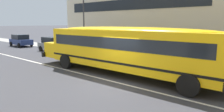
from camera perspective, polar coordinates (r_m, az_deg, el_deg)
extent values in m
plane|color=#38383D|center=(11.60, 0.95, -7.24)|extent=(400.00, 400.00, 0.00)
cube|color=gray|center=(17.81, 16.75, -1.79)|extent=(120.00, 3.00, 0.01)
cube|color=silver|center=(11.60, 0.95, -7.22)|extent=(110.00, 0.16, 0.01)
cube|color=yellow|center=(12.85, 4.01, 2.04)|extent=(11.64, 2.87, 2.32)
cube|color=yellow|center=(17.64, -13.69, 1.86)|extent=(1.73, 2.25, 1.16)
cube|color=black|center=(18.38, -15.20, 0.86)|extent=(0.26, 2.64, 0.38)
cube|color=black|center=(12.80, 4.03, 3.90)|extent=(10.95, 2.89, 0.67)
cube|color=black|center=(12.95, 3.97, -0.96)|extent=(11.66, 2.90, 0.13)
ellipsoid|color=yellow|center=(12.76, 4.07, 7.22)|extent=(11.17, 2.65, 0.38)
cylinder|color=red|center=(16.38, -3.38, 3.19)|extent=(0.47, 0.47, 0.03)
cylinder|color=black|center=(15.18, -12.62, -1.48)|extent=(1.06, 0.32, 1.05)
cylinder|color=black|center=(16.87, -5.50, -0.23)|extent=(1.06, 0.32, 1.05)
cylinder|color=black|center=(9.90, 20.35, -7.57)|extent=(1.06, 0.32, 1.05)
cylinder|color=black|center=(12.34, 24.56, -4.56)|extent=(1.06, 0.32, 1.05)
cube|color=navy|center=(31.51, -23.85, 3.64)|extent=(3.93, 1.78, 0.70)
cube|color=black|center=(31.59, -24.04, 4.86)|extent=(2.23, 1.61, 0.64)
cylinder|color=black|center=(30.72, -21.37, 3.02)|extent=(0.60, 0.19, 0.60)
cylinder|color=black|center=(30.01, -24.28, 2.70)|extent=(0.60, 0.19, 0.60)
cylinder|color=black|center=(33.06, -23.37, 3.29)|extent=(0.60, 0.19, 0.60)
cylinder|color=black|center=(32.41, -26.11, 3.00)|extent=(0.60, 0.19, 0.60)
cube|color=gray|center=(24.70, -15.84, 2.75)|extent=(3.98, 1.88, 0.70)
cube|color=black|center=(24.76, -16.11, 4.31)|extent=(2.27, 1.66, 0.64)
cylinder|color=black|center=(24.22, -12.37, 1.93)|extent=(0.61, 0.21, 0.60)
cylinder|color=black|center=(23.20, -15.63, 1.49)|extent=(0.61, 0.21, 0.60)
cylinder|color=black|center=(26.28, -15.96, 2.35)|extent=(0.61, 0.21, 0.60)
cylinder|color=black|center=(25.34, -19.08, 1.95)|extent=(0.61, 0.21, 0.60)
cylinder|color=#38383D|center=(23.27, -7.78, 9.05)|extent=(0.14, 0.14, 6.50)
cube|color=black|center=(22.06, 3.71, 5.66)|extent=(16.87, 0.04, 1.10)
cube|color=black|center=(22.10, 3.80, 13.97)|extent=(16.87, 0.04, 1.10)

